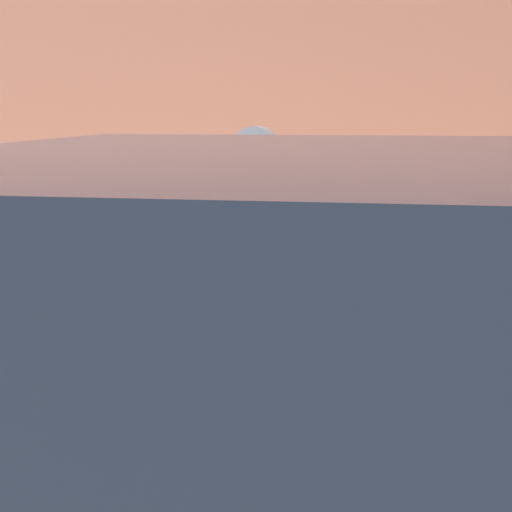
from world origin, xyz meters
name	(u,v)px	position (x,y,z in m)	size (l,w,h in m)	color
sidewalk	(232,394)	(0.00, 2.20, 0.07)	(24.00, 2.80, 0.13)	#BCB7AD
parking_meter	(256,250)	(0.37, 1.07, 1.23)	(0.21, 0.13, 1.63)	#2D2D30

